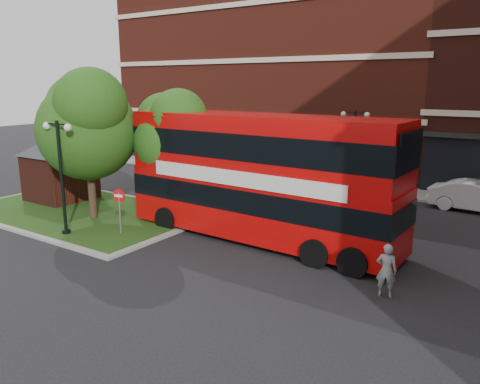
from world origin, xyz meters
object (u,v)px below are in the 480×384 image
Objects in this scene: car_white at (479,197)px; bus at (259,169)px; car_silver at (245,165)px; woman at (386,270)px.

bus is at bearing 147.16° from car_white.
car_silver is at bearing 127.70° from bus.
bus reaches higher than woman.
woman is 0.38× the size of car_silver.
bus is 12.54m from car_white.
bus is 2.54× the size of car_white.
car_silver is at bearing -54.58° from woman.
woman is at bearing -19.68° from bus.
car_white is at bearing -104.82° from woman.
woman is 12.57m from car_white.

